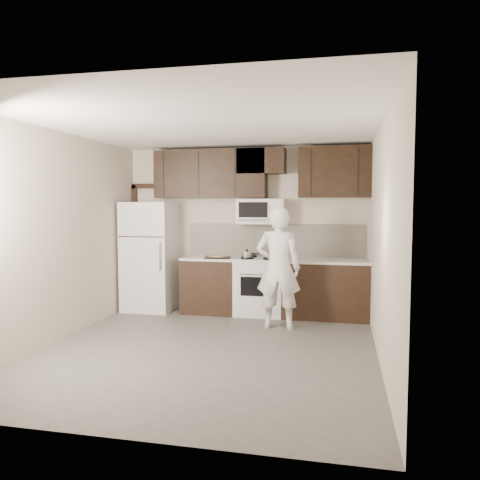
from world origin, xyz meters
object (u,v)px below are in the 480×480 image
(stove, at_px, (260,286))
(microwave, at_px, (261,211))
(person, at_px, (278,268))
(refrigerator, at_px, (150,256))

(stove, height_order, microwave, microwave)
(person, bearing_deg, refrigerator, -19.32)
(microwave, height_order, refrigerator, microwave)
(person, bearing_deg, stove, -64.22)
(person, bearing_deg, microwave, -67.39)
(stove, bearing_deg, person, -62.72)
(microwave, xyz_separation_m, person, (0.40, -0.89, -0.78))
(refrigerator, bearing_deg, person, -17.82)
(stove, relative_size, microwave, 1.24)
(microwave, bearing_deg, refrigerator, -174.85)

